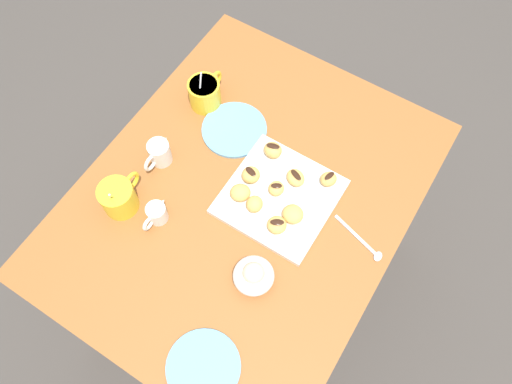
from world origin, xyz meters
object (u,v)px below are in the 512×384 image
at_px(saucer_sky_right, 234,130).
at_px(beignet_0, 240,193).
at_px(beignet_6, 251,175).
at_px(coffee_mug_yellow_right, 205,93).
at_px(chocolate_sauce_pitcher, 156,213).
at_px(beignet_8, 277,225).
at_px(dining_table, 246,216).
at_px(pastry_plate_square, 280,197).
at_px(beignet_4, 329,179).
at_px(ice_cream_bowl, 254,275).
at_px(coffee_mug_yellow_left, 118,197).
at_px(beignet_5, 255,204).
at_px(beignet_1, 296,178).
at_px(beignet_2, 293,214).
at_px(beignet_7, 276,188).
at_px(cream_pitcher_white, 159,153).
at_px(saucer_sky_left, 203,367).
at_px(beignet_3, 273,150).

xyz_separation_m(saucer_sky_right, beignet_0, (-0.17, -0.13, 0.03)).
bearing_deg(beignet_6, coffee_mug_yellow_right, 59.06).
xyz_separation_m(chocolate_sauce_pitcher, beignet_8, (0.14, -0.28, 0.00)).
distance_m(dining_table, pastry_plate_square, 0.17).
height_order(beignet_0, beignet_4, beignet_0).
height_order(coffee_mug_yellow_right, ice_cream_bowl, coffee_mug_yellow_right).
bearing_deg(beignet_6, coffee_mug_yellow_left, 133.89).
xyz_separation_m(coffee_mug_yellow_right, beignet_0, (-0.21, -0.26, -0.01)).
xyz_separation_m(pastry_plate_square, beignet_5, (-0.06, 0.04, 0.03)).
bearing_deg(dining_table, beignet_1, -41.77).
xyz_separation_m(dining_table, beignet_6, (0.05, 0.01, 0.17)).
distance_m(beignet_2, beignet_7, 0.09).
xyz_separation_m(chocolate_sauce_pitcher, beignet_5, (0.15, -0.20, 0.00)).
height_order(saucer_sky_right, beignet_0, beignet_0).
xyz_separation_m(cream_pitcher_white, saucer_sky_right, (0.19, -0.12, -0.03)).
xyz_separation_m(coffee_mug_yellow_right, beignet_8, (-0.24, -0.38, -0.01)).
distance_m(coffee_mug_yellow_left, chocolate_sauce_pitcher, 0.11).
xyz_separation_m(pastry_plate_square, coffee_mug_yellow_left, (-0.24, 0.34, 0.04)).
bearing_deg(beignet_8, beignet_1, 11.03).
bearing_deg(beignet_7, coffee_mug_yellow_left, 126.67).
distance_m(coffee_mug_yellow_right, beignet_0, 0.33).
height_order(dining_table, beignet_1, beignet_1).
xyz_separation_m(coffee_mug_yellow_left, beignet_1, (0.30, -0.36, -0.02)).
distance_m(beignet_6, beignet_7, 0.08).
xyz_separation_m(cream_pitcher_white, beignet_6, (0.08, -0.25, -0.01)).
distance_m(ice_cream_bowl, beignet_0, 0.22).
relative_size(saucer_sky_right, beignet_7, 4.23).
relative_size(beignet_0, beignet_7, 1.24).
xyz_separation_m(pastry_plate_square, cream_pitcher_white, (-0.07, 0.34, 0.03)).
xyz_separation_m(pastry_plate_square, beignet_0, (-0.06, 0.09, 0.03)).
height_order(cream_pitcher_white, beignet_4, cream_pitcher_white).
bearing_deg(coffee_mug_yellow_right, saucer_sky_left, -145.93).
distance_m(saucer_sky_right, beignet_3, 0.14).
relative_size(cream_pitcher_white, beignet_5, 2.23).
bearing_deg(beignet_5, beignet_3, 14.81).
relative_size(beignet_0, beignet_2, 0.98).
relative_size(saucer_sky_left, beignet_7, 3.92).
distance_m(coffee_mug_yellow_left, beignet_2, 0.45).
relative_size(ice_cream_bowl, saucer_sky_right, 0.55).
xyz_separation_m(dining_table, pastry_plate_square, (0.04, -0.08, 0.15)).
xyz_separation_m(coffee_mug_yellow_right, beignet_6, (-0.15, -0.25, -0.01)).
xyz_separation_m(chocolate_sauce_pitcher, saucer_sky_right, (0.33, -0.02, -0.03)).
height_order(coffee_mug_yellow_left, saucer_sky_left, coffee_mug_yellow_left).
relative_size(ice_cream_bowl, beignet_6, 2.05).
distance_m(ice_cream_bowl, beignet_5, 0.19).
height_order(coffee_mug_yellow_left, beignet_3, coffee_mug_yellow_left).
height_order(cream_pitcher_white, beignet_3, cream_pitcher_white).
relative_size(pastry_plate_square, chocolate_sauce_pitcher, 3.03).
relative_size(dining_table, coffee_mug_yellow_left, 7.85).
relative_size(cream_pitcher_white, ice_cream_bowl, 1.02).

